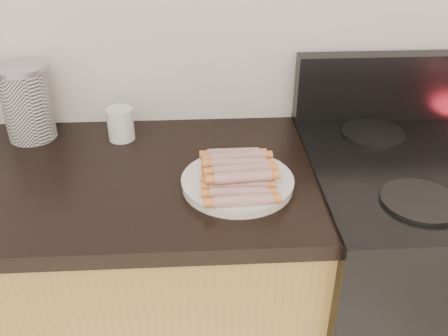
{
  "coord_description": "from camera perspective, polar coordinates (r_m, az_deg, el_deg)",
  "views": [
    {
      "loc": [
        0.11,
        0.6,
        1.56
      ],
      "look_at": [
        0.17,
        1.62,
        0.95
      ],
      "focal_mm": 40.0,
      "sensor_mm": 36.0,
      "label": 1
    }
  ],
  "objects": [
    {
      "name": "stove",
      "position": [
        1.68,
        21.74,
        -12.97
      ],
      "size": [
        0.76,
        0.65,
        0.91
      ],
      "color": "black",
      "rests_on": "floor"
    },
    {
      "name": "stove_panel",
      "position": [
        1.61,
        21.76,
        8.71
      ],
      "size": [
        0.76,
        0.06,
        0.2
      ],
      "primitive_type": "cube",
      "color": "black",
      "rests_on": "stove"
    },
    {
      "name": "burner_near_left",
      "position": [
        1.22,
        21.56,
        -3.56
      ],
      "size": [
        0.18,
        0.18,
        0.01
      ],
      "primitive_type": "cylinder",
      "color": "black",
      "rests_on": "stove"
    },
    {
      "name": "burner_far_left",
      "position": [
        1.49,
        16.74,
        3.83
      ],
      "size": [
        0.18,
        0.18,
        0.01
      ],
      "primitive_type": "cylinder",
      "color": "black",
      "rests_on": "stove"
    },
    {
      "name": "main_plate",
      "position": [
        1.21,
        1.55,
        -1.78
      ],
      "size": [
        0.36,
        0.36,
        0.02
      ],
      "primitive_type": "cylinder",
      "rotation": [
        0.0,
        0.0,
        0.43
      ],
      "color": "white",
      "rests_on": "counter_slab"
    },
    {
      "name": "hotdog_pile",
      "position": [
        1.19,
        1.57,
        -0.51
      ],
      "size": [
        0.13,
        0.24,
        0.05
      ],
      "rotation": [
        0.0,
        0.0,
        -0.01
      ],
      "color": "maroon",
      "rests_on": "main_plate"
    },
    {
      "name": "canister",
      "position": [
        1.5,
        -21.64,
        6.94
      ],
      "size": [
        0.14,
        0.14,
        0.21
      ],
      "rotation": [
        0.0,
        0.0,
        -0.29
      ],
      "color": "white",
      "rests_on": "counter_slab"
    },
    {
      "name": "mug",
      "position": [
        1.44,
        -11.74,
        4.95
      ],
      "size": [
        0.07,
        0.07,
        0.09
      ],
      "primitive_type": "cylinder",
      "rotation": [
        0.0,
        0.0,
        -0.0
      ],
      "color": "silver",
      "rests_on": "counter_slab"
    }
  ]
}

